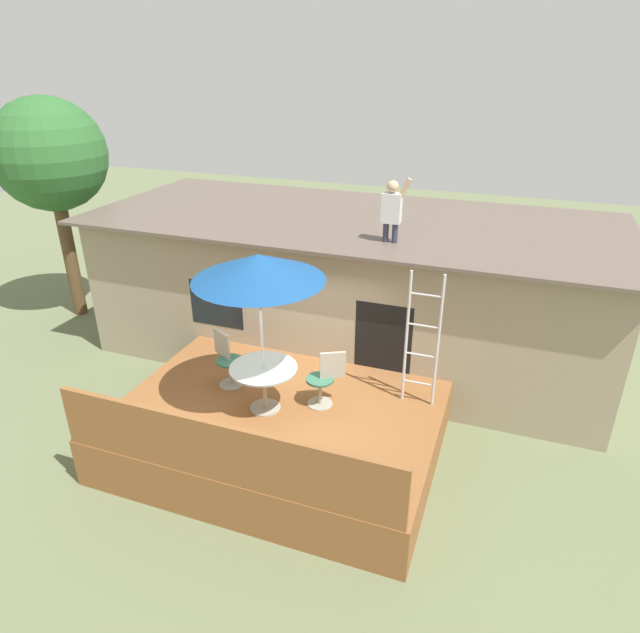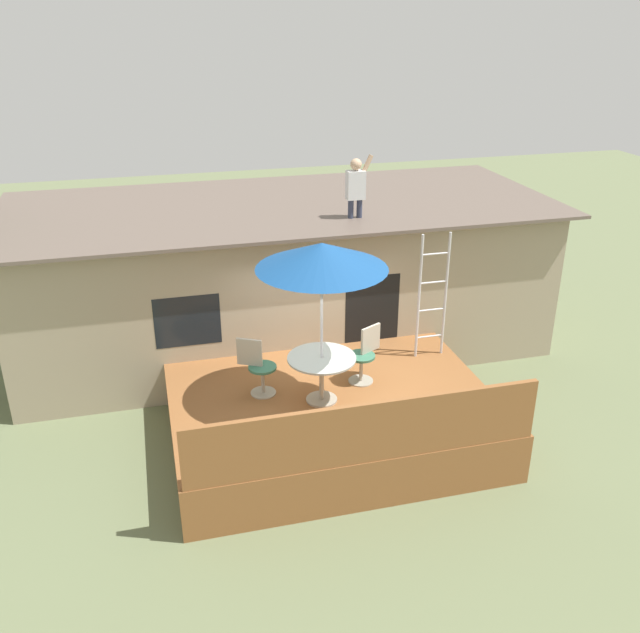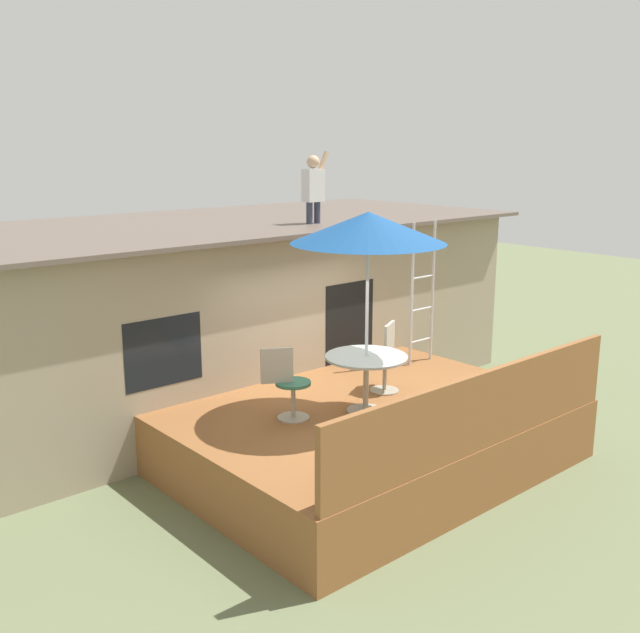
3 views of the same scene
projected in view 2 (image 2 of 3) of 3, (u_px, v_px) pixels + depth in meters
The scene contains 10 objects.
ground_plane at pixel (329, 435), 11.18m from camera, with size 40.00×40.00×0.00m, color #66704C.
house at pixel (282, 274), 13.75m from camera, with size 10.50×4.50×2.91m.
deck at pixel (329, 414), 11.01m from camera, with size 4.95×3.84×0.80m, color brown.
deck_railing at pixel (367, 433), 9.01m from camera, with size 4.85×0.08×0.90m, color brown.
patio_table at pixel (322, 367), 10.39m from camera, with size 1.04×1.04×0.74m.
patio_umbrella at pixel (322, 256), 9.67m from camera, with size 1.90×1.90×2.54m.
step_ladder at pixel (432, 296), 11.57m from camera, with size 0.52×0.04×2.20m.
person_figure at pixel (356, 184), 12.02m from camera, with size 0.47×0.20×1.11m.
patio_chair_left at pixel (258, 367), 10.65m from camera, with size 0.58×0.44×0.92m.
patio_chair_right at pixel (365, 355), 11.02m from camera, with size 0.58×0.44×0.92m.
Camera 2 is at (-2.51, -9.06, 6.34)m, focal length 38.71 mm.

